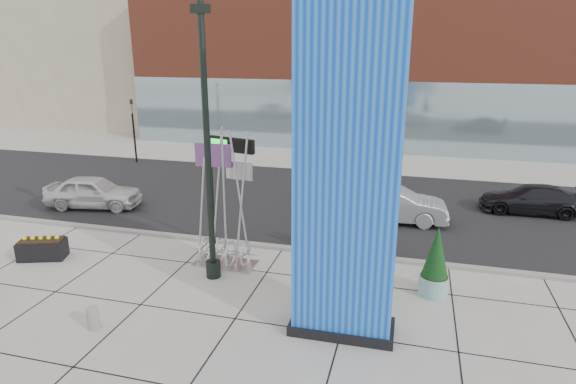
% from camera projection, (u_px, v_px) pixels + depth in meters
% --- Properties ---
extents(ground, '(160.00, 160.00, 0.00)m').
position_uv_depth(ground, '(216.00, 297.00, 14.75)').
color(ground, '#9E9991').
rests_on(ground, ground).
extents(street_asphalt, '(80.00, 12.00, 0.02)m').
position_uv_depth(street_asphalt, '(295.00, 200.00, 23.98)').
color(street_asphalt, black).
rests_on(street_asphalt, ground).
extents(curb_edge, '(80.00, 0.30, 0.12)m').
position_uv_depth(curb_edge, '(257.00, 245.00, 18.43)').
color(curb_edge, gray).
rests_on(curb_edge, ground).
extents(tower_podium, '(34.00, 10.00, 11.00)m').
position_uv_depth(tower_podium, '(361.00, 70.00, 37.82)').
color(tower_podium, brown).
rests_on(tower_podium, ground).
extents(tower_glass_front, '(34.00, 0.60, 5.00)m').
position_uv_depth(tower_glass_front, '(351.00, 116.00, 34.27)').
color(tower_glass_front, '#8CA5B2').
rests_on(tower_glass_front, ground).
extents(blue_pylon, '(2.79, 1.27, 9.23)m').
position_uv_depth(blue_pylon, '(348.00, 171.00, 11.70)').
color(blue_pylon, blue).
rests_on(blue_pylon, ground).
extents(lamp_post, '(0.60, 0.49, 8.83)m').
position_uv_depth(lamp_post, '(209.00, 172.00, 15.00)').
color(lamp_post, black).
rests_on(lamp_post, ground).
extents(public_art_sculpture, '(2.20, 1.19, 4.88)m').
position_uv_depth(public_art_sculpture, '(225.00, 230.00, 16.58)').
color(public_art_sculpture, silver).
rests_on(public_art_sculpture, ground).
extents(concrete_bollard, '(0.32, 0.32, 0.63)m').
position_uv_depth(concrete_bollard, '(93.00, 318.00, 13.04)').
color(concrete_bollard, gray).
rests_on(concrete_bollard, ground).
extents(overhead_street_sign, '(1.99, 0.69, 4.27)m').
position_uv_depth(overhead_street_sign, '(229.00, 153.00, 17.41)').
color(overhead_street_sign, black).
rests_on(overhead_street_sign, ground).
extents(round_planter_east, '(0.90, 0.90, 2.24)m').
position_uv_depth(round_planter_east, '(435.00, 263.00, 14.61)').
color(round_planter_east, '#84B2B1').
rests_on(round_planter_east, ground).
extents(round_planter_mid, '(1.05, 1.05, 2.64)m').
position_uv_depth(round_planter_mid, '(369.00, 230.00, 16.67)').
color(round_planter_mid, '#84B2B1').
rests_on(round_planter_mid, ground).
extents(round_planter_west, '(0.93, 0.93, 2.33)m').
position_uv_depth(round_planter_west, '(347.00, 232.00, 16.90)').
color(round_planter_west, '#84B2B1').
rests_on(round_planter_west, ground).
extents(box_planter_north, '(1.75, 1.26, 0.87)m').
position_uv_depth(box_planter_north, '(42.00, 248.00, 17.32)').
color(box_planter_north, black).
rests_on(box_planter_north, ground).
extents(car_white_west, '(4.64, 2.50, 1.50)m').
position_uv_depth(car_white_west, '(93.00, 192.00, 22.66)').
color(car_white_west, silver).
rests_on(car_white_west, ground).
extents(car_silver_mid, '(4.74, 1.84, 1.54)m').
position_uv_depth(car_silver_mid, '(392.00, 205.00, 20.85)').
color(car_silver_mid, '#A8AAB0').
rests_on(car_silver_mid, ground).
extents(car_dark_east, '(4.46, 1.82, 1.29)m').
position_uv_depth(car_dark_east, '(531.00, 200.00, 21.93)').
color(car_dark_east, black).
rests_on(car_dark_east, ground).
extents(traffic_signal, '(0.15, 0.18, 4.10)m').
position_uv_depth(traffic_signal, '(134.00, 128.00, 30.88)').
color(traffic_signal, black).
rests_on(traffic_signal, ground).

